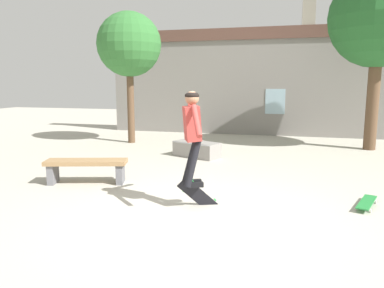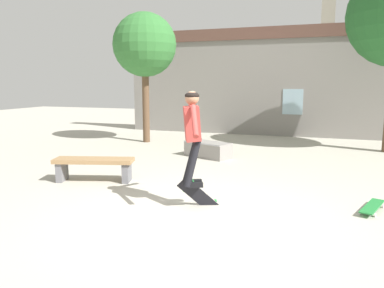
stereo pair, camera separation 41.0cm
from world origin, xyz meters
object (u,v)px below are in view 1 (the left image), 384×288
Objects in this scene: tree_right at (379,19)px; skater at (192,129)px; park_bench at (86,166)px; skate_ledge at (197,149)px; skateboard_flipping at (200,197)px; tree_left at (129,45)px; skateboard_resting at (367,202)px.

skater is at bearing -120.15° from tree_right.
park_bench is 1.10× the size of skater.
skater is (2.33, -0.83, 0.89)m from park_bench.
skater is (-3.66, -6.29, -2.44)m from tree_right.
park_bench is 1.20× the size of skate_ledge.
skateboard_flipping is at bearing -51.73° from skate_ledge.
skateboard_flipping is at bearing -119.89° from tree_right.
tree_right is at bearing 4.95° from tree_left.
tree_left is 3.08× the size of skate_ledge.
tree_left is 4.29m from skate_ledge.
skateboard_flipping is (2.43, -0.72, -0.19)m from park_bench.
skater reaches higher than skateboard_flipping.
skateboard_resting is at bearing -8.64° from skater.
tree_left is at bearing 169.50° from skate_ledge.
skater is at bearing -164.91° from skateboard_flipping.
tree_left is 4.87× the size of skateboard_resting.
park_bench is at bearing -91.26° from skate_ledge.
skateboard_flipping is at bearing 22.51° from skater.
skate_ledge is 1.58× the size of skateboard_resting.
tree_left is 5.90× the size of skateboard_flipping.
skateboard_resting is at bearing -100.30° from tree_right.
skateboard_flipping is at bearing -56.62° from tree_left.
skate_ledge is 1.92× the size of skateboard_flipping.
tree_left reaches higher than skateboard_resting.
skateboard_flipping is (1.03, -3.81, -0.05)m from skate_ledge.
tree_right is at bearing 35.64° from skater.
tree_right is 8.77m from park_bench.
tree_right is 3.17× the size of park_bench.
park_bench is at bearing 136.32° from skater.
tree_right is 7.28m from tree_left.
tree_left reaches higher than skateboard_flipping.
tree_right reaches higher than skater.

